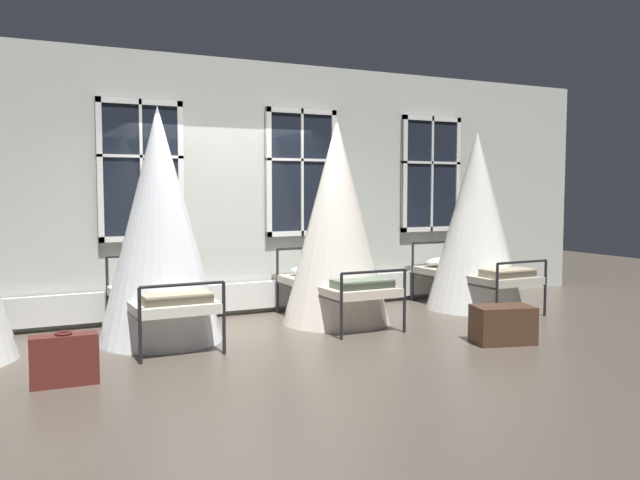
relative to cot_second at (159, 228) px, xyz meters
The scene contains 8 objects.
ground 1.70m from the cot_second, ahead, with size 22.68×22.68×0.00m, color brown.
back_wall_with_windows 1.70m from the cot_second, 46.37° to the left, with size 12.34×0.10×3.41m, color #B2B7AD.
window_bank 1.57m from the cot_second, 43.30° to the left, with size 7.65×0.10×2.73m.
cot_second is the anchor object (origin of this frame).
cot_third 2.24m from the cot_second, ahead, with size 1.37×1.86×2.56m.
cot_fourth 4.46m from the cot_second, ahead, with size 1.37×1.87×2.50m.
suitcase_dark 2.03m from the cot_second, 130.75° to the right, with size 0.57×0.24×0.47m.
travel_trunk 3.92m from the cot_second, 28.30° to the right, with size 0.64×0.40×0.41m, color #472D1E.
Camera 1 is at (-2.79, -7.18, 1.68)m, focal length 37.19 mm.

